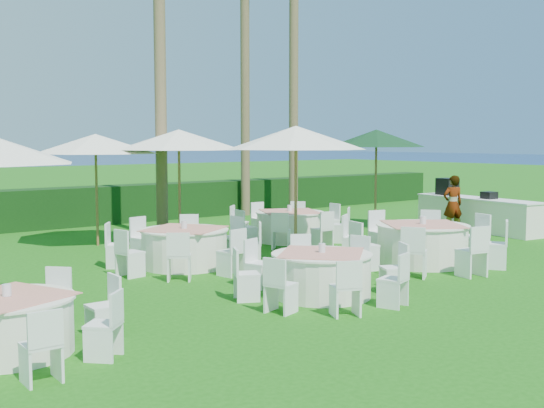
{
  "coord_description": "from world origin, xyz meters",
  "views": [
    {
      "loc": [
        -7.15,
        -8.4,
        2.67
      ],
      "look_at": [
        1.78,
        3.05,
        1.3
      ],
      "focal_mm": 45.0,
      "sensor_mm": 36.0,
      "label": 1
    }
  ],
  "objects_px": {
    "banquet_table_b": "(322,273)",
    "umbrella_green": "(376,138)",
    "staff_person": "(453,204)",
    "umbrella_b": "(296,138)",
    "banquet_table_a": "(8,324)",
    "umbrella_c": "(95,144)",
    "buffet_table": "(476,213)",
    "banquet_table_f": "(290,225)",
    "banquet_table_c": "(422,243)",
    "umbrella_d": "(179,140)",
    "banquet_table_e": "(184,247)"
  },
  "relations": [
    {
      "from": "banquet_table_b",
      "to": "staff_person",
      "type": "distance_m",
      "value": 9.12
    },
    {
      "from": "banquet_table_b",
      "to": "umbrella_d",
      "type": "xyz_separation_m",
      "value": [
        1.01,
        6.49,
        2.27
      ]
    },
    {
      "from": "banquet_table_c",
      "to": "umbrella_b",
      "type": "distance_m",
      "value": 3.56
    },
    {
      "from": "banquet_table_a",
      "to": "banquet_table_f",
      "type": "height_order",
      "value": "banquet_table_f"
    },
    {
      "from": "banquet_table_b",
      "to": "banquet_table_f",
      "type": "bearing_deg",
      "value": 55.46
    },
    {
      "from": "umbrella_b",
      "to": "umbrella_d",
      "type": "height_order",
      "value": "umbrella_b"
    },
    {
      "from": "banquet_table_a",
      "to": "umbrella_b",
      "type": "distance_m",
      "value": 8.04
    },
    {
      "from": "banquet_table_a",
      "to": "umbrella_c",
      "type": "relative_size",
      "value": 0.9
    },
    {
      "from": "banquet_table_b",
      "to": "banquet_table_c",
      "type": "distance_m",
      "value": 3.88
    },
    {
      "from": "umbrella_b",
      "to": "umbrella_green",
      "type": "xyz_separation_m",
      "value": [
        5.34,
        2.64,
        0.0
      ]
    },
    {
      "from": "umbrella_c",
      "to": "umbrella_green",
      "type": "xyz_separation_m",
      "value": [
        7.94,
        -2.06,
        0.14
      ]
    },
    {
      "from": "banquet_table_c",
      "to": "umbrella_b",
      "type": "bearing_deg",
      "value": 131.9
    },
    {
      "from": "umbrella_green",
      "to": "staff_person",
      "type": "distance_m",
      "value": 2.95
    },
    {
      "from": "banquet_table_f",
      "to": "staff_person",
      "type": "distance_m",
      "value": 5.01
    },
    {
      "from": "umbrella_green",
      "to": "umbrella_b",
      "type": "bearing_deg",
      "value": -153.67
    },
    {
      "from": "banquet_table_c",
      "to": "umbrella_green",
      "type": "height_order",
      "value": "umbrella_green"
    },
    {
      "from": "buffet_table",
      "to": "staff_person",
      "type": "height_order",
      "value": "staff_person"
    },
    {
      "from": "banquet_table_c",
      "to": "umbrella_green",
      "type": "distance_m",
      "value": 6.28
    },
    {
      "from": "banquet_table_f",
      "to": "umbrella_d",
      "type": "bearing_deg",
      "value": 155.41
    },
    {
      "from": "banquet_table_b",
      "to": "umbrella_d",
      "type": "distance_m",
      "value": 6.95
    },
    {
      "from": "banquet_table_c",
      "to": "umbrella_green",
      "type": "bearing_deg",
      "value": 53.32
    },
    {
      "from": "banquet_table_e",
      "to": "banquet_table_f",
      "type": "height_order",
      "value": "banquet_table_e"
    },
    {
      "from": "umbrella_green",
      "to": "buffet_table",
      "type": "distance_m",
      "value": 3.68
    },
    {
      "from": "banquet_table_a",
      "to": "banquet_table_f",
      "type": "relative_size",
      "value": 0.91
    },
    {
      "from": "banquet_table_f",
      "to": "umbrella_c",
      "type": "relative_size",
      "value": 0.99
    },
    {
      "from": "umbrella_d",
      "to": "staff_person",
      "type": "height_order",
      "value": "umbrella_d"
    },
    {
      "from": "banquet_table_e",
      "to": "umbrella_c",
      "type": "distance_m",
      "value": 4.44
    },
    {
      "from": "banquet_table_b",
      "to": "umbrella_green",
      "type": "xyz_separation_m",
      "value": [
        7.26,
        5.64,
        2.32
      ]
    },
    {
      "from": "banquet_table_e",
      "to": "umbrella_green",
      "type": "relative_size",
      "value": 1.09
    },
    {
      "from": "banquet_table_c",
      "to": "staff_person",
      "type": "height_order",
      "value": "staff_person"
    },
    {
      "from": "staff_person",
      "to": "umbrella_b",
      "type": "bearing_deg",
      "value": 28.77
    },
    {
      "from": "banquet_table_f",
      "to": "buffet_table",
      "type": "xyz_separation_m",
      "value": [
        5.7,
        -1.75,
        0.1
      ]
    },
    {
      "from": "banquet_table_f",
      "to": "umbrella_b",
      "type": "relative_size",
      "value": 1.04
    },
    {
      "from": "banquet_table_c",
      "to": "banquet_table_e",
      "type": "bearing_deg",
      "value": 145.6
    },
    {
      "from": "umbrella_b",
      "to": "umbrella_c",
      "type": "relative_size",
      "value": 0.95
    },
    {
      "from": "umbrella_green",
      "to": "banquet_table_b",
      "type": "bearing_deg",
      "value": -142.18
    },
    {
      "from": "umbrella_green",
      "to": "umbrella_d",
      "type": "bearing_deg",
      "value": 172.24
    },
    {
      "from": "banquet_table_b",
      "to": "umbrella_c",
      "type": "height_order",
      "value": "umbrella_c"
    },
    {
      "from": "banquet_table_e",
      "to": "umbrella_b",
      "type": "distance_m",
      "value": 3.39
    },
    {
      "from": "umbrella_b",
      "to": "umbrella_d",
      "type": "xyz_separation_m",
      "value": [
        -0.91,
        3.5,
        -0.04
      ]
    },
    {
      "from": "umbrella_d",
      "to": "umbrella_green",
      "type": "relative_size",
      "value": 1.09
    },
    {
      "from": "staff_person",
      "to": "banquet_table_f",
      "type": "bearing_deg",
      "value": 3.75
    },
    {
      "from": "banquet_table_a",
      "to": "banquet_table_b",
      "type": "height_order",
      "value": "banquet_table_b"
    },
    {
      "from": "banquet_table_a",
      "to": "banquet_table_c",
      "type": "xyz_separation_m",
      "value": [
        8.96,
        0.87,
        0.07
      ]
    },
    {
      "from": "banquet_table_c",
      "to": "staff_person",
      "type": "distance_m",
      "value": 5.33
    },
    {
      "from": "banquet_table_a",
      "to": "buffet_table",
      "type": "height_order",
      "value": "buffet_table"
    },
    {
      "from": "umbrella_c",
      "to": "buffet_table",
      "type": "relative_size",
      "value": 0.75
    },
    {
      "from": "banquet_table_b",
      "to": "staff_person",
      "type": "xyz_separation_m",
      "value": [
        8.35,
        3.64,
        0.43
      ]
    },
    {
      "from": "buffet_table",
      "to": "banquet_table_e",
      "type": "bearing_deg",
      "value": 178.36
    },
    {
      "from": "banquet_table_f",
      "to": "banquet_table_c",
      "type": "bearing_deg",
      "value": -88.35
    }
  ]
}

